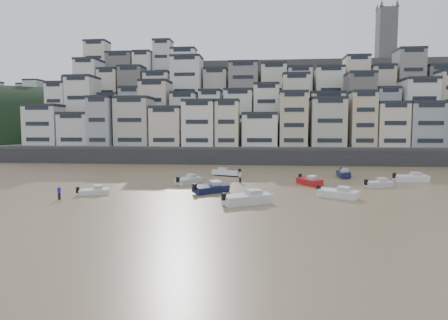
# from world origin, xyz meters

# --- Properties ---
(ground) EXTENTS (400.00, 400.00, 0.00)m
(ground) POSITION_xyz_m (0.00, 0.00, 0.00)
(ground) COLOR #91764E
(ground) RESTS_ON ground
(harbor_wall) EXTENTS (140.00, 3.00, 3.50)m
(harbor_wall) POSITION_xyz_m (10.00, 65.00, 1.75)
(harbor_wall) COLOR #38383A
(harbor_wall) RESTS_ON ground
(hillside) EXTENTS (141.04, 66.00, 50.00)m
(hillside) POSITION_xyz_m (14.73, 104.84, 13.01)
(hillside) COLOR #4C4C47
(hillside) RESTS_ON ground
(headland) EXTENTS (216.00, 135.00, 53.33)m
(headland) POSITION_xyz_m (-95.00, 135.00, 0.02)
(headland) COLOR black
(headland) RESTS_ON ground
(boat_a) EXTENTS (6.56, 5.23, 1.75)m
(boat_a) POSITION_xyz_m (10.65, 17.11, 0.88)
(boat_a) COLOR silver
(boat_a) RESTS_ON ground
(boat_b) EXTENTS (5.59, 4.40, 1.49)m
(boat_b) POSITION_xyz_m (21.78, 22.23, 0.75)
(boat_b) COLOR silver
(boat_b) RESTS_ON ground
(boat_c) EXTENTS (5.35, 5.27, 1.54)m
(boat_c) POSITION_xyz_m (5.47, 24.39, 0.77)
(boat_c) COLOR #13183B
(boat_c) RESTS_ON ground
(boat_d) EXTENTS (5.09, 3.59, 1.33)m
(boat_d) POSITION_xyz_m (29.41, 31.96, 0.67)
(boat_d) COLOR silver
(boat_d) RESTS_ON ground
(boat_e) EXTENTS (4.16, 5.73, 1.51)m
(boat_e) POSITION_xyz_m (19.47, 33.16, 0.75)
(boat_e) COLOR #B21518
(boat_e) RESTS_ON ground
(boat_f) EXTENTS (4.07, 5.50, 1.45)m
(boat_f) POSITION_xyz_m (0.85, 32.38, 0.72)
(boat_f) COLOR silver
(boat_f) RESTS_ON ground
(boat_g) EXTENTS (6.14, 2.76, 1.61)m
(boat_g) POSITION_xyz_m (36.30, 38.48, 0.81)
(boat_g) COLOR white
(boat_g) RESTS_ON ground
(boat_h) EXTENTS (5.90, 3.82, 1.53)m
(boat_h) POSITION_xyz_m (5.77, 43.15, 0.77)
(boat_h) COLOR silver
(boat_h) RESTS_ON ground
(boat_i) EXTENTS (1.90, 5.69, 1.55)m
(boat_i) POSITION_xyz_m (26.50, 43.20, 0.77)
(boat_i) COLOR #13153B
(boat_i) RESTS_ON ground
(boat_j) EXTENTS (4.32, 3.12, 1.13)m
(boat_j) POSITION_xyz_m (-9.67, 21.41, 0.57)
(boat_j) COLOR silver
(boat_j) RESTS_ON ground
(person_blue) EXTENTS (0.44, 0.44, 1.74)m
(person_blue) POSITION_xyz_m (-12.43, 17.70, 0.87)
(person_blue) COLOR #2019BF
(person_blue) RESTS_ON ground
(person_pink) EXTENTS (0.44, 0.44, 1.74)m
(person_pink) POSITION_xyz_m (8.77, 34.84, 0.87)
(person_pink) COLOR #EEACA8
(person_pink) RESTS_ON ground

